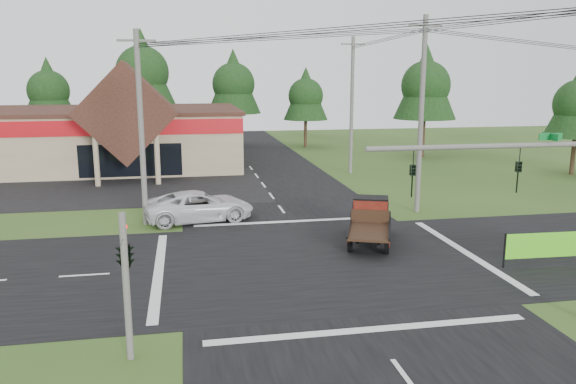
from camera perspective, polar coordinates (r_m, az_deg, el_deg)
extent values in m
plane|color=#304D1B|center=(25.19, 3.23, -7.06)|extent=(120.00, 120.00, 0.00)
cube|color=black|center=(25.19, 3.23, -7.03)|extent=(12.00, 120.00, 0.02)
cube|color=black|center=(25.19, 3.23, -7.03)|extent=(120.00, 12.00, 0.02)
cube|color=black|center=(43.72, -21.20, 0.28)|extent=(28.00, 14.00, 0.02)
cube|color=#9C856A|center=(54.43, -21.38, 5.04)|extent=(30.00, 15.00, 5.00)
cube|color=#331C15|center=(54.23, -21.59, 7.71)|extent=(30.40, 15.40, 0.30)
cube|color=#A00C12|center=(46.92, -23.22, 5.91)|extent=(30.00, 0.12, 1.20)
cube|color=#331C15|center=(44.95, -16.07, 7.72)|extent=(7.78, 4.00, 7.78)
cylinder|color=#9C856A|center=(43.87, -18.89, 3.11)|extent=(0.40, 0.40, 4.00)
cylinder|color=#9C856A|center=(43.44, -13.14, 3.36)|extent=(0.40, 0.40, 4.00)
cube|color=black|center=(46.31, -15.69, 3.11)|extent=(8.00, 0.08, 2.60)
cylinder|color=#595651|center=(18.28, 19.93, 4.41)|extent=(8.00, 0.16, 0.16)
imported|color=black|center=(18.95, 22.33, 1.40)|extent=(0.16, 0.20, 1.00)
imported|color=black|center=(17.31, 12.53, 1.10)|extent=(0.16, 0.20, 1.00)
cube|color=#0C6626|center=(19.34, 25.12, 5.11)|extent=(0.80, 0.04, 0.22)
cylinder|color=#595651|center=(16.83, -16.10, -9.31)|extent=(0.20, 0.20, 4.40)
imported|color=black|center=(16.55, -16.33, -4.20)|extent=(0.53, 2.48, 1.00)
sphere|color=#FF0C0C|center=(16.65, -16.32, -3.40)|extent=(0.18, 0.18, 0.18)
cylinder|color=#595651|center=(31.37, -14.69, 6.14)|extent=(0.30, 0.30, 10.50)
cube|color=#595651|center=(31.29, -15.15, 14.64)|extent=(2.00, 0.12, 0.12)
cylinder|color=#595651|center=(34.12, 13.37, 7.47)|extent=(0.30, 0.30, 11.50)
cube|color=#595651|center=(34.15, 13.80, 16.11)|extent=(2.00, 0.12, 0.12)
cylinder|color=#595651|center=(47.25, 6.49, 8.64)|extent=(0.30, 0.30, 11.20)
cube|color=#595651|center=(47.25, 6.64, 14.70)|extent=(2.00, 0.12, 0.12)
cylinder|color=#332316|center=(67.01, -22.83, 5.40)|extent=(0.36, 0.36, 3.50)
cone|color=black|center=(66.71, -23.18, 9.71)|extent=(5.60, 5.60, 6.60)
sphere|color=black|center=(66.72, -23.16, 9.45)|extent=(4.40, 4.40, 4.40)
cylinder|color=#332316|center=(64.56, -14.31, 6.21)|extent=(0.36, 0.36, 4.55)
cone|color=black|center=(64.30, -14.61, 12.04)|extent=(7.28, 7.28, 8.58)
sphere|color=black|center=(64.30, -14.60, 11.69)|extent=(5.72, 5.72, 5.72)
cylinder|color=#332316|center=(65.69, -5.46, 6.31)|extent=(0.36, 0.36, 3.85)
cone|color=black|center=(65.41, -5.56, 11.15)|extent=(6.16, 6.16, 7.26)
sphere|color=black|center=(65.41, -5.55, 10.87)|extent=(4.84, 4.84, 4.84)
cylinder|color=#332316|center=(64.95, 1.79, 5.98)|extent=(0.36, 0.36, 3.15)
cone|color=black|center=(64.65, 1.81, 9.99)|extent=(5.04, 5.04, 5.94)
sphere|color=black|center=(64.66, 1.81, 9.75)|extent=(3.96, 3.96, 3.96)
cylinder|color=#332316|center=(58.53, 13.56, 5.37)|extent=(0.36, 0.36, 3.85)
cone|color=black|center=(58.20, 13.83, 10.81)|extent=(6.16, 6.16, 7.26)
sphere|color=black|center=(58.21, 13.81, 10.48)|extent=(4.84, 4.84, 4.84)
cylinder|color=#332316|center=(52.36, 26.97, 3.31)|extent=(0.36, 0.36, 3.15)
imported|color=silver|center=(32.22, -9.00, -1.42)|extent=(6.52, 3.85, 1.70)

